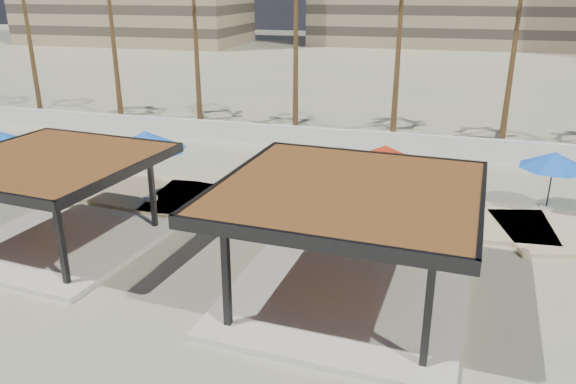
# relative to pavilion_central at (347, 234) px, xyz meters

# --- Properties ---
(ground) EXTENTS (200.00, 200.00, 0.00)m
(ground) POSITION_rel_pavilion_central_xyz_m (-3.41, -0.39, -2.13)
(ground) COLOR tan
(ground) RESTS_ON ground
(promenade) EXTENTS (44.45, 7.97, 0.24)m
(promenade) POSITION_rel_pavilion_central_xyz_m (-1.41, 7.28, -2.07)
(promenade) COLOR #C6B284
(promenade) RESTS_ON ground
(boundary_wall) EXTENTS (56.00, 0.30, 1.20)m
(boundary_wall) POSITION_rel_pavilion_central_xyz_m (-3.41, 15.61, -1.53)
(boundary_wall) COLOR silver
(boundary_wall) RESTS_ON ground
(pavilion_central) EXTENTS (7.49, 7.49, 3.57)m
(pavilion_central) POSITION_rel_pavilion_central_xyz_m (0.00, 0.00, 0.00)
(pavilion_central) COLOR beige
(pavilion_central) RESTS_ON ground
(pavilion_west) EXTENTS (7.06, 7.06, 3.25)m
(pavilion_west) POSITION_rel_pavilion_central_xyz_m (-10.29, 0.97, -0.19)
(pavilion_west) COLOR beige
(pavilion_west) RESTS_ON ground
(umbrella_a) EXTENTS (3.62, 3.62, 2.47)m
(umbrella_a) POSITION_rel_pavilion_central_xyz_m (-16.34, 5.41, 0.17)
(umbrella_a) COLOR beige
(umbrella_a) RESTS_ON promenade
(umbrella_b) EXTENTS (3.43, 3.43, 2.73)m
(umbrella_b) POSITION_rel_pavilion_central_xyz_m (-14.35, 5.41, 0.40)
(umbrella_b) COLOR beige
(umbrella_b) RESTS_ON promenade
(umbrella_c) EXTENTS (2.56, 2.56, 2.25)m
(umbrella_c) POSITION_rel_pavilion_central_xyz_m (0.11, 8.47, -0.02)
(umbrella_c) COLOR beige
(umbrella_c) RESTS_ON promenade
(umbrella_d) EXTENTS (3.18, 3.18, 2.36)m
(umbrella_d) POSITION_rel_pavilion_central_xyz_m (6.65, 8.81, 0.08)
(umbrella_d) COLOR beige
(umbrella_d) RESTS_ON promenade
(umbrella_f) EXTENTS (3.63, 3.63, 2.96)m
(umbrella_f) POSITION_rel_pavilion_central_xyz_m (-9.22, 5.41, 0.60)
(umbrella_f) COLOR beige
(umbrella_f) RESTS_ON promenade
(lounger_a) EXTENTS (0.95, 2.27, 0.84)m
(lounger_a) POSITION_rel_pavilion_central_xyz_m (-13.09, 7.80, -1.75)
(lounger_a) COLOR white
(lounger_a) RESTS_ON promenade
(lounger_b) EXTENTS (1.28, 2.06, 0.74)m
(lounger_b) POSITION_rel_pavilion_central_xyz_m (2.87, 5.46, -1.77)
(lounger_b) COLOR white
(lounger_b) RESTS_ON promenade
(lounger_c) EXTENTS (1.20, 2.14, 0.77)m
(lounger_c) POSITION_rel_pavilion_central_xyz_m (1.76, 5.46, -1.76)
(lounger_c) COLOR white
(lounger_c) RESTS_ON promenade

